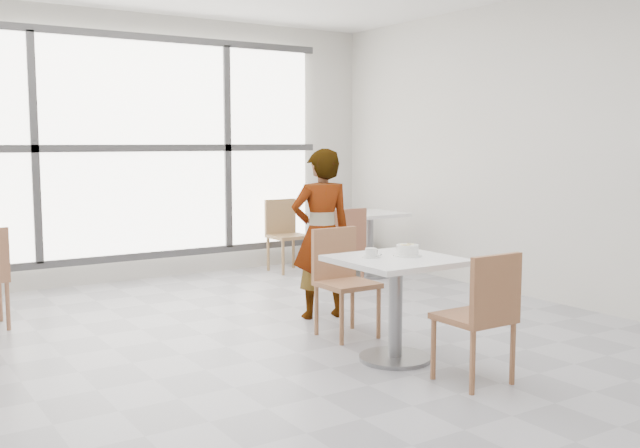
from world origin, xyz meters
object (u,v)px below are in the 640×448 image
oatmeal_bowl (407,250)px  plant_right (355,237)px  bg_chair_right_near (344,243)px  chair_far (342,274)px  coffee_cup (371,253)px  chair_near (483,310)px  bg_chair_right_far (285,230)px  bg_table_right (369,235)px  main_table (396,289)px  person (321,234)px

oatmeal_bowl → plant_right: bearing=59.4°
bg_chair_right_near → plant_right: size_ratio=1.23×
chair_far → coffee_cup: size_ratio=5.47×
chair_near → bg_chair_right_near: (1.03, 3.04, 0.00)m
oatmeal_bowl → bg_chair_right_near: bg_chair_right_near is taller
coffee_cup → chair_near: bearing=-72.2°
oatmeal_bowl → bg_chair_right_far: bg_chair_right_far is taller
oatmeal_bowl → chair_far: bearing=92.8°
plant_right → bg_chair_right_near: bearing=-130.1°
bg_table_right → chair_far: bearing=-131.9°
main_table → chair_near: size_ratio=0.92×
chair_near → coffee_cup: chair_near is taller
person → chair_far: bearing=85.9°
chair_far → coffee_cup: chair_far is taller
chair_near → bg_table_right: size_ratio=1.16×
main_table → plant_right: (2.20, 3.55, -0.17)m
coffee_cup → bg_chair_right_far: size_ratio=0.18×
oatmeal_bowl → bg_chair_right_far: (1.08, 3.60, -0.29)m
bg_table_right → plant_right: size_ratio=1.06×
person → plant_right: 2.94m
oatmeal_bowl → coffee_cup: size_ratio=1.32×
bg_table_right → bg_chair_right_near: bearing=-146.3°
oatmeal_bowl → bg_table_right: bearing=57.8°
coffee_cup → bg_chair_right_near: 2.58m
bg_chair_right_near → main_table: bearing=63.3°
coffee_cup → bg_chair_right_far: bg_chair_right_far is taller
coffee_cup → bg_chair_right_near: bearing=59.4°
oatmeal_bowl → person: (0.15, 1.36, -0.04)m
person → chair_near: bearing=99.7°
chair_far → oatmeal_bowl: (0.04, -0.78, 0.29)m
bg_chair_right_near → plant_right: 1.63m
main_table → oatmeal_bowl: 0.30m
person → bg_chair_right_near: (0.89, 0.93, -0.26)m
chair_far → bg_table_right: size_ratio=1.16×
chair_far → coffee_cup: bearing=-107.9°
bg_chair_right_near → person: bearing=46.2°
chair_near → chair_far: 1.53m
bg_table_right → oatmeal_bowl: bearing=-122.2°
main_table → chair_far: chair_far is taller
person → bg_table_right: person is taller
main_table → bg_chair_right_far: bg_chair_right_far is taller
chair_near → chair_far: bearing=-88.3°
main_table → oatmeal_bowl: size_ratio=3.81×
bg_table_right → plant_right: (0.36, 0.78, -0.13)m
main_table → bg_chair_right_far: size_ratio=0.92×
chair_near → oatmeal_bowl: chair_near is taller
coffee_cup → person: bearing=72.2°
chair_far → oatmeal_bowl: chair_far is taller
oatmeal_bowl → coffee_cup: bearing=161.8°
bg_chair_right_near → coffee_cup: bearing=59.4°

